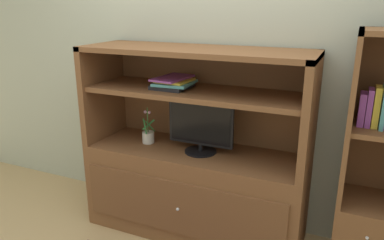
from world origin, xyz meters
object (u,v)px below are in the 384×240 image
object	(u,v)px
bookshelf_tall	(370,198)
tv_monitor	(201,126)
media_console	(195,174)
magazine_stack	(173,83)
upright_book_row	(375,108)
potted_plant	(148,136)

from	to	relation	value
bookshelf_tall	tv_monitor	bearing A→B (deg)	-178.58
tv_monitor	bookshelf_tall	size ratio (longest dim) A/B	0.31
media_console	bookshelf_tall	bearing A→B (deg)	0.29
media_console	tv_monitor	size ratio (longest dim) A/B	3.34
magazine_stack	upright_book_row	size ratio (longest dim) A/B	1.38
tv_monitor	potted_plant	world-z (taller)	tv_monitor
tv_monitor	bookshelf_tall	xyz separation A→B (m)	(1.15, 0.03, -0.34)
bookshelf_tall	upright_book_row	world-z (taller)	bookshelf_tall
potted_plant	bookshelf_tall	world-z (taller)	bookshelf_tall
potted_plant	magazine_stack	bearing A→B (deg)	-0.10
potted_plant	upright_book_row	distance (m)	1.61
potted_plant	upright_book_row	size ratio (longest dim) A/B	1.14
tv_monitor	potted_plant	size ratio (longest dim) A/B	1.72
media_console	upright_book_row	xyz separation A→B (m)	(1.16, -0.00, 0.66)
magazine_stack	tv_monitor	bearing A→B (deg)	-3.55
tv_monitor	bookshelf_tall	bearing A→B (deg)	1.42
upright_book_row	media_console	bearing A→B (deg)	179.80
potted_plant	upright_book_row	bearing A→B (deg)	0.15
magazine_stack	potted_plant	bearing A→B (deg)	179.90
potted_plant	magazine_stack	world-z (taller)	magazine_stack
media_console	potted_plant	bearing A→B (deg)	-178.82
tv_monitor	upright_book_row	size ratio (longest dim) A/B	1.97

